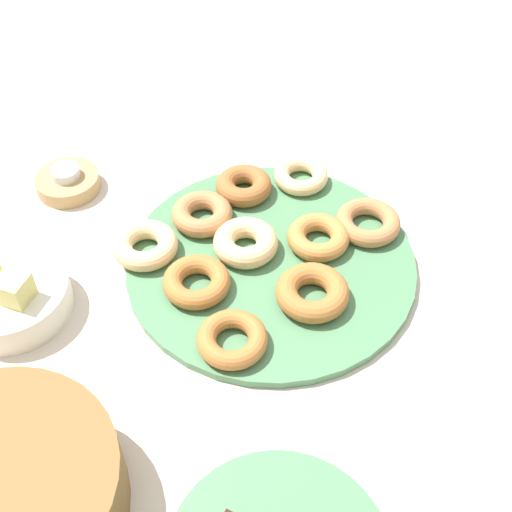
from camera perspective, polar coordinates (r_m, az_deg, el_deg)
The scene contains 16 objects.
ground_plane at distance 0.93m, azimuth 1.26°, elevation -0.82°, with size 2.40×2.40×0.00m, color beige.
donut_plate at distance 0.92m, azimuth 1.26°, elevation -0.55°, with size 0.40×0.40×0.01m, color #4C7F56.
donut_0 at distance 0.93m, azimuth 5.31°, elevation 1.60°, with size 0.09×0.09×0.03m, color #BC7A3D.
donut_1 at distance 0.92m, azimuth -0.89°, elevation 1.15°, with size 0.09×0.09×0.03m, color #EABC84.
donut_2 at distance 0.93m, azimuth -9.39°, elevation 0.90°, with size 0.09×0.09×0.03m, color #EABC84.
donut_3 at distance 0.82m, azimuth -2.04°, elevation -7.08°, with size 0.09×0.09×0.02m, color #AD6B33.
donut_4 at distance 0.86m, azimuth 4.80°, elevation -3.11°, with size 0.10×0.10×0.03m, color #AD6B33.
donut_5 at distance 0.97m, azimuth -4.60°, elevation 3.58°, with size 0.09×0.09×0.03m, color #B27547.
donut_6 at distance 1.01m, azimuth -1.04°, elevation 5.99°, with size 0.08×0.08×0.03m, color #995B2D.
donut_7 at distance 1.03m, azimuth 3.84°, elevation 6.81°, with size 0.08×0.08×0.02m, color #EABC84.
donut_8 at distance 0.88m, azimuth -5.07°, elevation -2.20°, with size 0.09×0.09×0.03m, color #AD6B33.
donut_9 at distance 0.97m, azimuth 9.48°, elevation 2.84°, with size 0.09×0.09×0.02m, color #B27547.
candle_holder at distance 1.08m, azimuth -15.68°, elevation 6.03°, with size 0.10×0.10×0.02m, color tan.
tealight at distance 1.06m, azimuth -15.89°, elevation 6.83°, with size 0.04×0.04×0.01m, color silver.
fruit_bowl at distance 0.92m, azimuth -20.12°, elevation -3.38°, with size 0.15×0.15×0.04m, color silver.
melon_chunk_left at distance 0.87m, azimuth -19.83°, elevation -2.64°, with size 0.04×0.04×0.04m, color #DBD67A.
Camera 1 is at (-0.41, 0.48, 0.68)m, focal length 47.08 mm.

